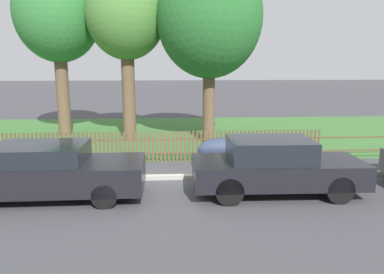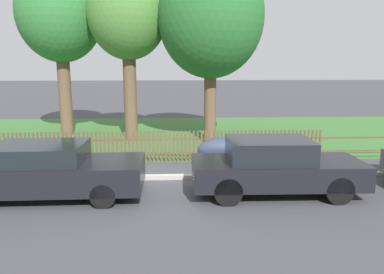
{
  "view_description": "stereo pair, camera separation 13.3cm",
  "coord_description": "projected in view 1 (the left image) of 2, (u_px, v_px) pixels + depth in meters",
  "views": [
    {
      "loc": [
        0.2,
        -10.17,
        3.28
      ],
      "look_at": [
        0.89,
        0.7,
        1.1
      ],
      "focal_mm": 35.0,
      "sensor_mm": 36.0,
      "label": 1
    },
    {
      "loc": [
        0.33,
        -10.18,
        3.28
      ],
      "look_at": [
        0.89,
        0.7,
        1.1
      ],
      "focal_mm": 35.0,
      "sensor_mm": 36.0,
      "label": 2
    }
  ],
  "objects": [
    {
      "name": "parked_car_black_saloon",
      "position": [
        48.0,
        171.0,
        9.09
      ],
      "size": [
        4.54,
        1.79,
        1.35
      ],
      "rotation": [
        0.0,
        0.0,
        0.01
      ],
      "color": "black",
      "rests_on": "ground"
    },
    {
      "name": "tree_nearest_kerb",
      "position": [
        58.0,
        15.0,
        16.15
      ],
      "size": [
        3.69,
        3.69,
        7.5
      ],
      "color": "brown",
      "rests_on": "ground"
    },
    {
      "name": "covered_motorcycle",
      "position": [
        227.0,
        149.0,
        11.65
      ],
      "size": [
        1.89,
        0.84,
        1.0
      ],
      "rotation": [
        0.0,
        0.0,
        0.04
      ],
      "color": "black",
      "rests_on": "ground"
    },
    {
      "name": "kerb_stone",
      "position": [
        162.0,
        177.0,
        10.67
      ],
      "size": [
        30.19,
        0.2,
        0.12
      ],
      "primitive_type": "cube",
      "color": "#B2ADA3",
      "rests_on": "ground"
    },
    {
      "name": "tree_mid_park",
      "position": [
        209.0,
        18.0,
        14.77
      ],
      "size": [
        4.2,
        4.2,
        7.46
      ],
      "color": "brown",
      "rests_on": "ground"
    },
    {
      "name": "grass_strip",
      "position": [
        165.0,
        134.0,
        17.42
      ],
      "size": [
        30.19,
        9.96,
        0.01
      ],
      "primitive_type": "cube",
      "color": "#3D7033",
      "rests_on": "ground"
    },
    {
      "name": "ground_plane",
      "position": [
        162.0,
        180.0,
        10.58
      ],
      "size": [
        120.0,
        120.0,
        0.0
      ],
      "primitive_type": "plane",
      "color": "#424247"
    },
    {
      "name": "parked_car_navy_estate",
      "position": [
        275.0,
        166.0,
        9.37
      ],
      "size": [
        4.25,
        1.73,
        1.43
      ],
      "rotation": [
        0.0,
        0.0,
        -0.02
      ],
      "color": "black",
      "rests_on": "ground"
    },
    {
      "name": "tree_behind_motorcycle",
      "position": [
        126.0,
        15.0,
        15.3
      ],
      "size": [
        3.3,
        3.3,
        7.16
      ],
      "color": "brown",
      "rests_on": "ground"
    },
    {
      "name": "park_fence",
      "position": [
        163.0,
        147.0,
        12.46
      ],
      "size": [
        30.19,
        0.05,
        1.05
      ],
      "color": "brown",
      "rests_on": "ground"
    }
  ]
}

